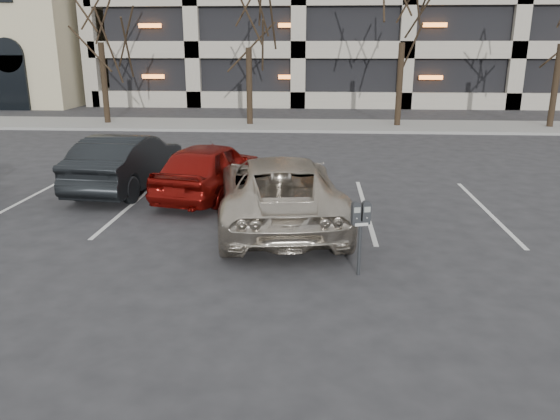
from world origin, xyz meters
name	(u,v)px	position (x,y,z in m)	size (l,w,h in m)	color
ground	(303,240)	(0.00, 0.00, 0.00)	(140.00, 140.00, 0.00)	#28282B
sidewalk	(312,125)	(0.00, 16.00, 0.06)	(80.00, 4.00, 0.12)	gray
stall_lines	(247,206)	(-1.40, 2.30, 0.01)	(16.90, 5.20, 0.00)	silver
parking_meter	(361,220)	(0.96, -1.65, 0.96)	(0.34, 0.20, 1.25)	black
suv_silver	(279,190)	(-0.54, 1.01, 0.74)	(3.16, 5.60, 1.48)	#BBB09F
car_red	(210,169)	(-2.45, 3.20, 0.70)	(1.66, 4.13, 1.41)	maroon
car_dark	(127,162)	(-4.79, 3.76, 0.74)	(1.56, 4.47, 1.47)	black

